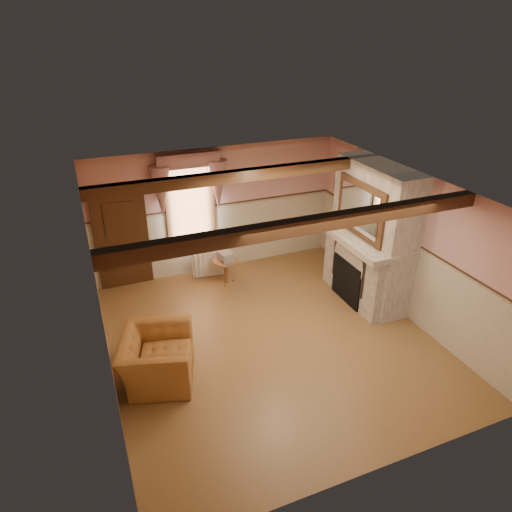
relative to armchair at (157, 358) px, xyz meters
name	(u,v)px	position (x,y,z in m)	size (l,w,h in m)	color
floor	(270,338)	(2.06, 0.26, -0.40)	(5.50, 6.00, 0.01)	brown
ceiling	(273,190)	(2.06, 0.26, 2.40)	(5.50, 6.00, 0.01)	silver
wall_back	(217,210)	(2.06, 3.26, 1.00)	(5.50, 0.02, 2.80)	tan
wall_front	(380,389)	(2.06, -2.74, 1.00)	(5.50, 0.02, 2.80)	tan
wall_left	(100,304)	(-0.69, 0.26, 1.00)	(0.02, 6.00, 2.80)	tan
wall_right	(406,244)	(4.81, 0.26, 1.00)	(0.02, 6.00, 2.80)	tan
wainscot	(271,303)	(2.06, 0.26, 0.35)	(5.50, 6.00, 1.50)	beige
chair_rail	(272,265)	(2.06, 0.26, 1.10)	(5.50, 6.00, 0.08)	black
firebox	(350,280)	(4.06, 0.86, 0.05)	(0.20, 0.95, 0.90)	black
armchair	(157,358)	(0.00, 0.00, 0.00)	(1.22, 1.06, 0.79)	#9E662D
side_table	(226,272)	(1.97, 2.46, -0.12)	(0.55, 0.55, 0.55)	brown
book_stack	(226,256)	(1.97, 2.45, 0.25)	(0.26, 0.32, 0.20)	#B7AD8C
radiator	(208,263)	(1.71, 2.96, -0.10)	(0.70, 0.18, 0.60)	white
bowl	(366,233)	(4.31, 0.85, 1.07)	(0.35, 0.35, 0.09)	brown
mantel_clock	(344,216)	(4.31, 1.65, 1.12)	(0.14, 0.24, 0.20)	black
oil_lamp	(350,218)	(4.31, 1.41, 1.16)	(0.11, 0.11, 0.28)	#C48C37
candle_red	(380,240)	(4.31, 0.41, 1.10)	(0.06, 0.06, 0.16)	#AC2815
jar_yellow	(374,237)	(4.31, 0.59, 1.08)	(0.06, 0.06, 0.12)	yellow
fireplace	(373,234)	(4.49, 0.86, 1.00)	(0.85, 2.00, 2.80)	gray
mantel	(365,238)	(4.31, 0.86, 0.96)	(1.05, 2.05, 0.12)	gray
overmantel_mirror	(360,209)	(4.12, 0.86, 1.57)	(0.06, 1.44, 1.04)	silver
door	(122,240)	(-0.04, 3.20, 0.65)	(1.10, 0.10, 2.10)	black
window	(190,203)	(1.46, 3.23, 1.25)	(1.06, 0.08, 2.02)	white
window_drapes	(189,177)	(1.46, 3.14, 1.85)	(1.30, 0.14, 1.40)	gray
ceiling_beam_front	(310,225)	(2.06, -0.94, 2.30)	(5.50, 0.18, 0.20)	black
ceiling_beam_back	(245,175)	(2.06, 1.46, 2.30)	(5.50, 0.18, 0.20)	black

